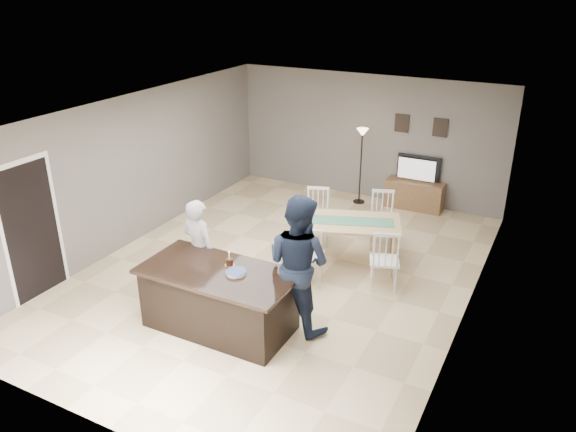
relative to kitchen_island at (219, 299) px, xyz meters
The scene contains 14 objects.
floor 1.86m from the kitchen_island, 90.00° to the left, with size 8.00×8.00×0.00m, color beige.
room_shell 2.18m from the kitchen_island, 90.00° to the left, with size 8.00×8.00×8.00m.
kitchen_island is the anchor object (origin of this frame).
tv_console 5.70m from the kitchen_island, 77.84° to the left, with size 1.20×0.40×0.60m, color brown.
television 5.78m from the kitchen_island, 77.99° to the left, with size 0.91×0.12×0.53m, color black.
tv_screen_glow 5.70m from the kitchen_island, 77.82° to the left, with size 0.78×0.78×0.00m, color orange.
picture_frames 6.03m from the kitchen_island, 78.74° to the left, with size 1.10×0.02×0.38m.
doorway 3.14m from the kitchen_island, behind, with size 0.00×2.10×2.65m.
woman 0.96m from the kitchen_island, 142.12° to the left, with size 0.59×0.38×1.61m, color #B5B6BA.
man 1.22m from the kitchen_island, 30.07° to the left, with size 0.96×0.75×1.98m, color #172034.
birthday_cake 0.54m from the kitchen_island, 74.47° to the left, with size 0.14×0.14×0.21m.
plate_stack 0.54m from the kitchen_island, ahead, with size 0.28×0.28×0.04m.
dining_table 2.74m from the kitchen_island, 71.16° to the left, with size 2.19×2.36×1.04m.
floor_lamp 5.41m from the kitchen_island, 89.46° to the left, with size 0.25×0.25×1.65m.
Camera 1 is at (3.93, -7.30, 4.60)m, focal length 35.00 mm.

